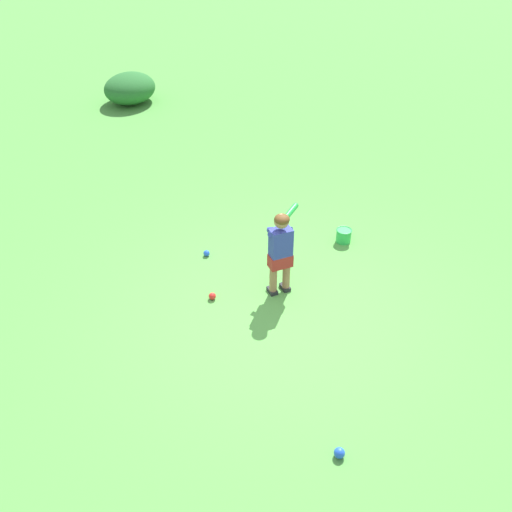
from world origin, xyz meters
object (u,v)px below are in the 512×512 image
at_px(child_batter, 281,246).
at_px(play_ball_by_bucket, 339,453).
at_px(play_ball_far_right, 207,253).
at_px(play_ball_far_left, 212,296).
at_px(toy_bucket, 344,235).

xyz_separation_m(child_batter, play_ball_by_bucket, (-2.02, -1.22, -0.60)).
distance_m(play_ball_far_right, play_ball_by_bucket, 3.33).
xyz_separation_m(play_ball_far_right, play_ball_by_bucket, (-2.37, -2.34, 0.01)).
bearing_deg(play_ball_far_left, child_batter, -57.67).
xyz_separation_m(play_ball_by_bucket, toy_bucket, (3.33, 0.74, 0.05)).
height_order(play_ball_far_left, play_ball_far_right, play_ball_far_left).
height_order(play_ball_far_left, toy_bucket, toy_bucket).
bearing_deg(toy_bucket, play_ball_far_left, 146.18).
relative_size(child_batter, play_ball_far_right, 13.24).
bearing_deg(play_ball_far_right, child_batter, -107.32).
distance_m(play_ball_by_bucket, toy_bucket, 3.41).
xyz_separation_m(play_ball_far_right, toy_bucket, (0.96, -1.60, 0.06)).
distance_m(play_ball_far_right, toy_bucket, 1.87).
relative_size(child_batter, toy_bucket, 5.00).
height_order(child_batter, play_ball_far_right, child_batter).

